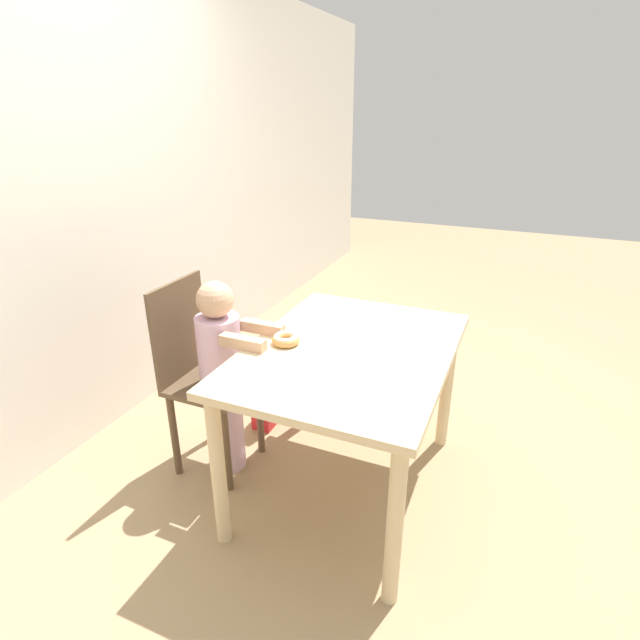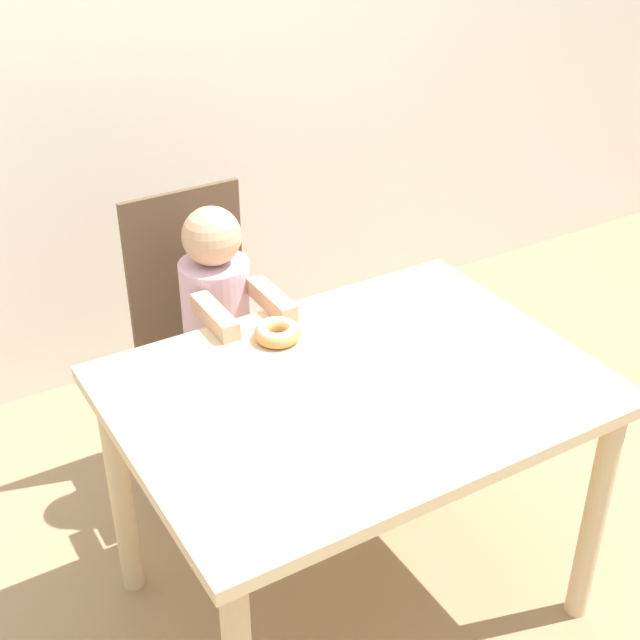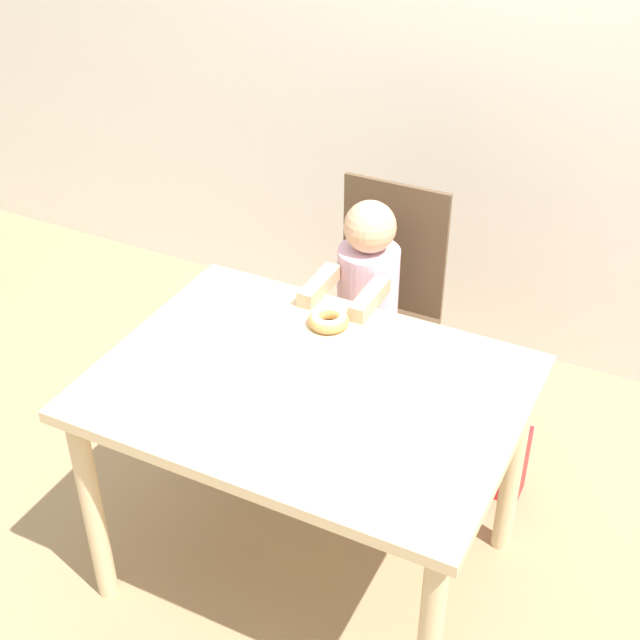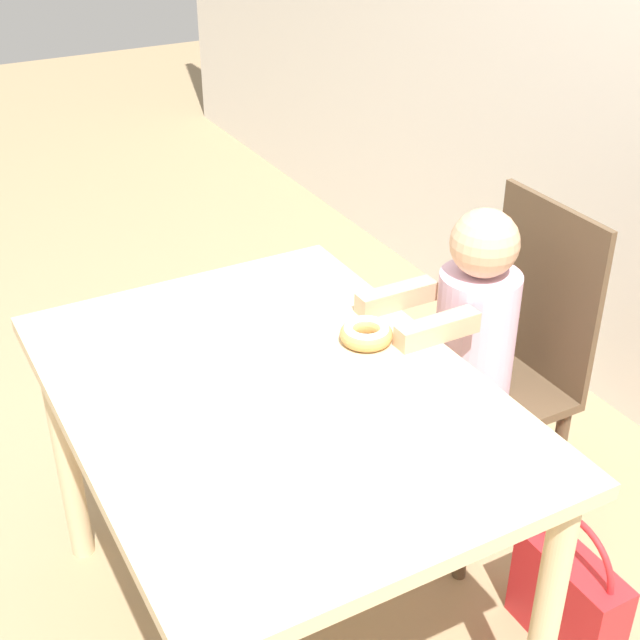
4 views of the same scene
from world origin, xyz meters
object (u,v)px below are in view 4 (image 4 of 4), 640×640
object	(u,v)px
chair	(503,374)
handbag	(568,598)
donut	(366,333)
child_figure	(469,379)

from	to	relation	value
chair	handbag	xyz separation A→B (m)	(0.45, -0.12, -0.34)
chair	handbag	world-z (taller)	chair
handbag	chair	bearing A→B (deg)	165.29
donut	handbag	distance (m)	0.82
child_figure	handbag	distance (m)	0.58
child_figure	donut	distance (m)	0.41
chair	handbag	size ratio (longest dim) A/B	2.43
chair	child_figure	world-z (taller)	child_figure
donut	chair	bearing A→B (deg)	92.70
child_figure	handbag	xyz separation A→B (m)	(0.45, -0.01, -0.37)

